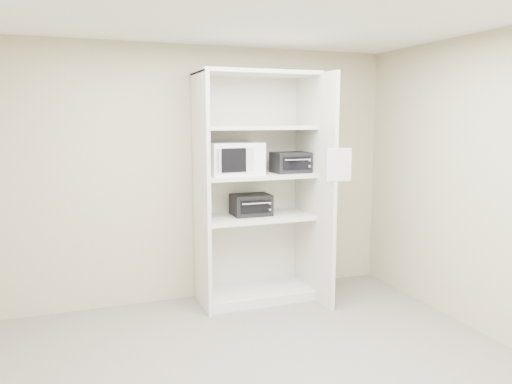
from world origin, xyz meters
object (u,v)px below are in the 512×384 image
object	(u,v)px
shelving_unit	(260,196)
toaster_oven_upper	(291,162)
microwave	(233,158)
toaster_oven_lower	(251,205)

from	to	relation	value
shelving_unit	toaster_oven_upper	world-z (taller)	shelving_unit
toaster_oven_upper	shelving_unit	bearing A→B (deg)	172.46
shelving_unit	microwave	xyz separation A→B (m)	(-0.30, 0.00, 0.40)
microwave	toaster_oven_lower	bearing A→B (deg)	8.34
microwave	toaster_oven_upper	bearing A→B (deg)	-6.72
microwave	toaster_oven_upper	world-z (taller)	microwave
toaster_oven_upper	toaster_oven_lower	world-z (taller)	toaster_oven_upper
shelving_unit	toaster_oven_lower	xyz separation A→B (m)	(-0.09, 0.05, -0.10)
shelving_unit	toaster_oven_upper	distance (m)	0.48
toaster_oven_lower	microwave	bearing A→B (deg)	-167.60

